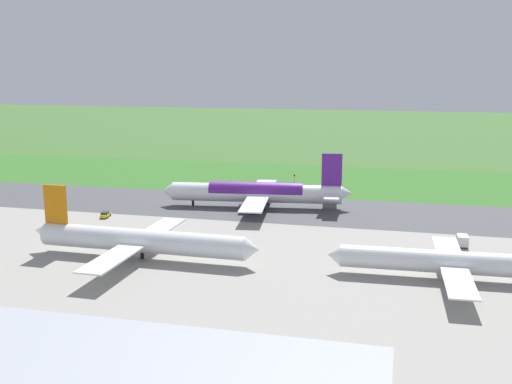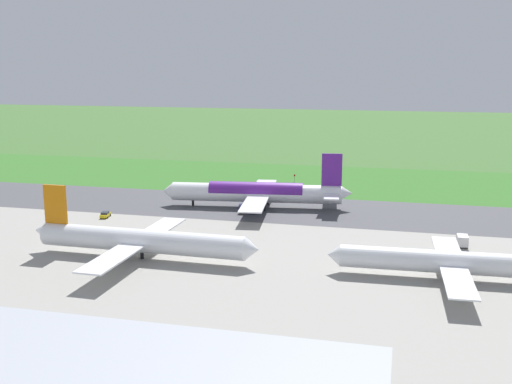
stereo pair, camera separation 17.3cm
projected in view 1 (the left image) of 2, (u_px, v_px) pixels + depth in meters
The scene contains 11 objects.
ground_plane at pixel (237, 206), 173.64m from camera, with size 800.00×800.00×0.00m, color #3D662D.
runway_asphalt at pixel (237, 206), 173.63m from camera, with size 600.00×33.29×0.06m, color #47474C.
apron_concrete at pixel (170, 262), 124.37m from camera, with size 440.00×110.00×0.05m, color gray.
grass_verge_foreground at pixel (266, 182), 209.37m from camera, with size 600.00×80.00×0.04m, color #346B27.
airliner_main at pixel (257, 193), 171.41m from camera, with size 54.12×44.40×15.88m.
airliner_parked_near at pixel (450, 262), 113.23m from camera, with size 45.04×36.79×13.16m.
airliner_parked_mid at pixel (140, 240), 125.63m from camera, with size 50.29×41.05×14.71m.
service_car_followme at pixel (105, 215), 160.65m from camera, with size 2.47×4.44×1.62m.
service_truck_fuel at pixel (462, 240), 135.03m from camera, with size 2.30×5.80×2.65m.
no_stopping_sign at pixel (294, 178), 210.25m from camera, with size 0.60×0.10×2.59m.
traffic_cone_orange at pixel (278, 184), 205.40m from camera, with size 0.40×0.40×0.55m, color orange.
Camera 1 is at (-45.21, 163.13, 39.30)m, focal length 42.62 mm.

